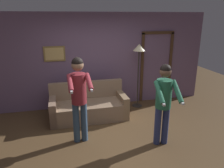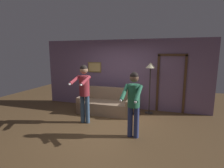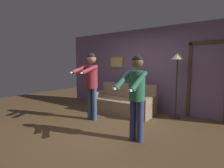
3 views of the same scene
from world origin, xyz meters
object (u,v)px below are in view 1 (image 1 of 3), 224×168
object	(u,v)px
torchiere_lamp	(139,55)
person_standing_right	(164,98)
person_standing_left	(79,92)
couch	(88,107)

from	to	relation	value
torchiere_lamp	person_standing_right	distance (m)	2.03
torchiere_lamp	person_standing_right	bearing A→B (deg)	-95.89
person_standing_right	person_standing_left	bearing A→B (deg)	163.00
person_standing_left	torchiere_lamp	bearing A→B (deg)	39.88
couch	torchiere_lamp	distance (m)	1.94
couch	person_standing_right	xyz separation A→B (m)	(1.26, -1.57, 0.71)
person_standing_right	couch	bearing A→B (deg)	128.73
couch	torchiere_lamp	xyz separation A→B (m)	(1.46, 0.39, 1.21)
couch	person_standing_left	distance (m)	1.39
person_standing_left	person_standing_right	world-z (taller)	person_standing_left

